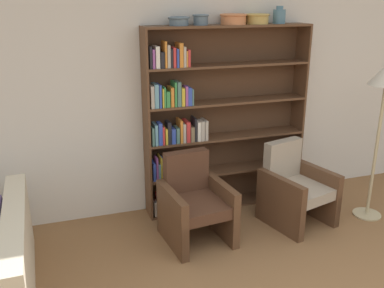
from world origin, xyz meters
name	(u,v)px	position (x,y,z in m)	size (l,w,h in m)	color
wall_back	(217,92)	(0.00, 2.88, 1.38)	(12.00, 0.06, 2.75)	silver
bookshelf	(209,124)	(-0.16, 2.71, 1.04)	(1.93, 0.30, 2.15)	brown
bowl_copper	(179,20)	(-0.52, 2.69, 2.20)	(0.23, 0.23, 0.09)	slate
bowl_brass	(201,19)	(-0.28, 2.69, 2.21)	(0.18, 0.18, 0.11)	slate
bowl_stoneware	(233,18)	(0.10, 2.69, 2.21)	(0.30, 0.30, 0.11)	#C67547
bowl_terracotta	(257,18)	(0.38, 2.69, 2.21)	(0.27, 0.27, 0.11)	tan
vase_tall	(279,16)	(0.66, 2.69, 2.23)	(0.14, 0.14, 0.19)	slate
armchair_leather	(195,204)	(-0.55, 2.05, 0.39)	(0.71, 0.74, 0.90)	brown
armchair_cushioned	(295,189)	(0.63, 2.05, 0.39)	(0.79, 0.82, 0.90)	brown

